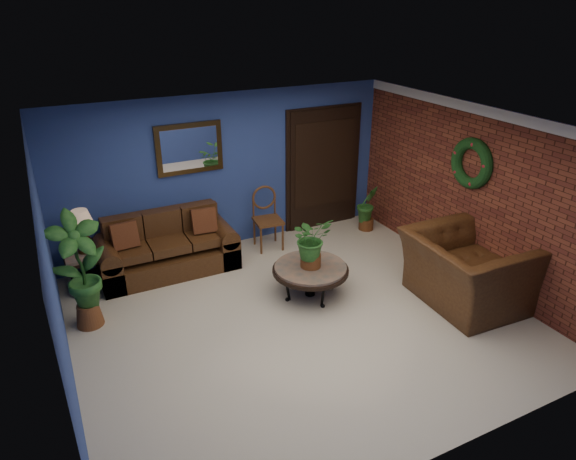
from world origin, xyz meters
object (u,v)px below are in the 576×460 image
table_lamp (82,226)px  sofa (167,251)px  coffee_table (310,270)px  end_table (88,260)px  side_chair (267,214)px  armchair (465,271)px

table_lamp → sofa: bearing=1.3°
sofa → table_lamp: (-1.12, -0.03, 0.65)m
coffee_table → end_table: end_table is taller
end_table → side_chair: (2.80, 0.07, 0.14)m
armchair → table_lamp: bearing=61.7°
coffee_table → end_table: size_ratio=1.69×
coffee_table → table_lamp: bearing=149.3°
coffee_table → armchair: 2.06m
coffee_table → table_lamp: 3.18m
table_lamp → armchair: bearing=-31.1°
sofa → end_table: bearing=-178.7°
coffee_table → armchair: size_ratio=0.71×
coffee_table → armchair: (1.75, -1.08, 0.09)m
sofa → side_chair: side_chair is taller
table_lamp → side_chair: 2.83m
table_lamp → side_chair: (2.80, 0.07, -0.38)m
end_table → side_chair: size_ratio=0.61×
sofa → table_lamp: size_ratio=3.39×
sofa → end_table: 1.13m
side_chair → coffee_table: bearing=-87.3°
coffee_table → table_lamp: (-2.70, 1.60, 0.56)m
coffee_table → end_table: 3.14m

